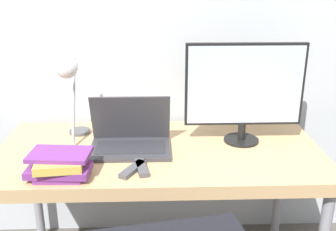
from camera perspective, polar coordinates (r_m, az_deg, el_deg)
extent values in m
cube|color=silver|center=(2.14, -1.58, 14.12)|extent=(8.00, 0.05, 2.60)
cube|color=tan|center=(1.89, -1.30, -5.63)|extent=(1.54, 0.73, 0.06)
cylinder|color=gray|center=(2.43, -18.59, -10.27)|extent=(0.05, 0.05, 0.67)
cylinder|color=gray|center=(2.44, 15.86, -9.84)|extent=(0.05, 0.05, 0.67)
cube|color=#38383D|center=(1.86, -5.47, -4.88)|extent=(0.38, 0.25, 0.02)
cube|color=#2D2D33|center=(1.85, -5.48, -4.60)|extent=(0.32, 0.15, 0.00)
cube|color=#38383D|center=(1.89, -5.45, -0.34)|extent=(0.38, 0.08, 0.24)
cube|color=silver|center=(1.89, -5.45, -0.38)|extent=(0.34, 0.07, 0.21)
cylinder|color=black|center=(1.99, 10.56, -3.51)|extent=(0.17, 0.17, 0.01)
cylinder|color=black|center=(1.97, 10.65, -2.14)|extent=(0.04, 0.04, 0.09)
cube|color=black|center=(1.90, 11.06, 4.41)|extent=(0.57, 0.02, 0.40)
cube|color=silver|center=(1.89, 11.15, 4.30)|extent=(0.54, 0.00, 0.37)
cylinder|color=#4C4C51|center=(2.10, -12.67, -2.27)|extent=(0.11, 0.11, 0.02)
cylinder|color=#99999E|center=(1.96, -13.54, 2.06)|extent=(0.02, 0.19, 0.38)
sphere|color=white|center=(1.83, -14.53, 6.81)|extent=(0.10, 0.10, 0.10)
cube|color=#753384|center=(1.68, -15.32, -8.30)|extent=(0.19, 0.14, 0.02)
cube|color=#753384|center=(1.67, -15.56, -7.64)|extent=(0.26, 0.15, 0.03)
cube|color=gold|center=(1.66, -15.49, -6.61)|extent=(0.20, 0.18, 0.03)
cube|color=#753384|center=(1.67, -15.42, -5.46)|extent=(0.26, 0.17, 0.02)
cube|color=#4C4C51|center=(1.68, -3.87, -7.56)|extent=(0.07, 0.15, 0.02)
cube|color=#4C4C51|center=(1.67, -5.15, -7.79)|extent=(0.11, 0.16, 0.02)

